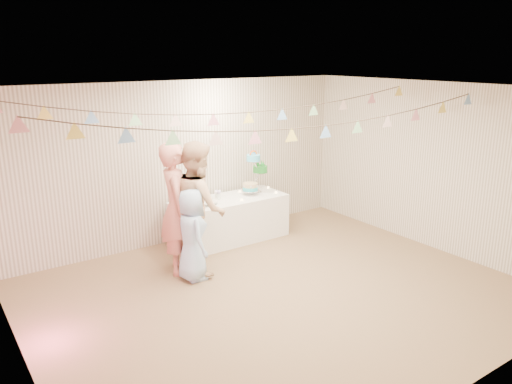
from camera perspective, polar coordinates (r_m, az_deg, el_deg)
floor at (r=6.60m, az=2.61°, el=-11.50°), size 6.00×6.00×0.00m
ceiling at (r=5.89m, az=2.92°, el=11.66°), size 6.00×6.00×0.00m
back_wall at (r=8.18m, az=-8.01°, el=3.42°), size 6.00×6.00×0.00m
front_wall at (r=4.52m, az=22.66°, el=-7.80°), size 6.00×6.00×0.00m
left_wall at (r=4.98m, az=-25.92°, el=-6.05°), size 5.00×5.00×0.00m
right_wall at (r=8.25m, az=19.53°, el=2.78°), size 5.00×5.00×0.00m
table at (r=8.25m, az=-3.04°, el=-3.12°), size 1.91×0.76×0.72m
cake_stand at (r=8.38m, az=-0.11°, el=2.42°), size 0.61×0.36×0.69m
cake_bottom at (r=8.31m, az=-0.72°, el=0.49°), size 0.31×0.31×0.15m
cake_middle at (r=8.55m, az=0.54°, el=2.78°), size 0.27×0.27×0.22m
cake_top_tier at (r=8.26m, az=-0.33°, el=4.24°), size 0.25×0.25×0.19m
platter at (r=7.87m, az=-5.73°, el=-1.05°), size 0.37×0.37×0.02m
posy at (r=8.06m, az=-4.40°, el=-0.07°), size 0.14×0.14×0.16m
person_adult_a at (r=7.00m, az=-9.09°, el=-1.85°), size 0.65×0.79×1.86m
person_adult_b at (r=7.02m, az=-6.62°, el=-1.68°), size 0.92×1.06×1.86m
person_child at (r=6.80m, az=-7.35°, el=-4.88°), size 0.48×0.67×1.27m
bunting_back at (r=6.81m, az=-2.87°, el=10.08°), size 5.60×1.10×0.40m
bunting_front at (r=5.76m, az=4.12°, el=8.75°), size 5.60×0.90×0.36m
tealight_0 at (r=7.64m, az=-7.58°, el=-1.85°), size 0.04×0.04×0.03m
tealight_1 at (r=8.12m, az=-5.85°, el=-0.74°), size 0.04×0.04×0.03m
tealight_2 at (r=8.01m, az=-1.64°, el=-0.88°), size 0.04×0.04×0.03m
tealight_3 at (r=8.50m, az=-1.87°, el=0.08°), size 0.04×0.04×0.03m
tealight_4 at (r=8.45m, az=2.29°, el=-0.03°), size 0.04×0.04×0.03m
tealight_5 at (r=8.75m, az=1.40°, el=0.53°), size 0.04×0.04×0.03m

